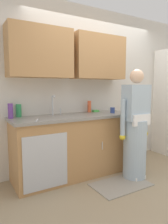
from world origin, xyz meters
The scene contains 13 objects.
ground_plane centered at (0.00, 0.00, 0.00)m, with size 9.00×9.00×0.00m, color #998466.
kitchen_wall_with_uppers centered at (-0.14, 0.99, 1.48)m, with size 4.80×0.44×2.70m.
counter_cabinet centered at (-0.55, 0.70, 0.45)m, with size 1.90×0.62×0.90m.
countertop centered at (-0.55, 0.70, 0.92)m, with size 1.96×0.66×0.04m, color gray.
sink centered at (-0.82, 0.71, 0.93)m, with size 0.50×0.36×0.35m.
person_at_sink centered at (0.16, 0.15, 0.69)m, with size 0.55×0.34×1.62m.
floor_mat centered at (-0.18, 0.05, 0.01)m, with size 0.80×0.50×0.01m, color gray.
bottle_soap centered at (-0.17, 0.92, 1.04)m, with size 0.06×0.06×0.20m, color #E05933.
bottle_dish_liquid centered at (-1.47, 0.85, 1.04)m, with size 0.07×0.07×0.21m, color #66388C.
bottle_water_short centered at (-1.34, 0.94, 1.03)m, with size 0.08×0.08×0.18m, color #2D8C4C.
cup_by_sink centered at (0.11, 0.63, 0.99)m, with size 0.08×0.08×0.09m, color #33478C.
knife_on_counter centered at (-1.22, 0.51, 0.94)m, with size 0.24×0.02×0.01m, color silver.
sponge centered at (-0.04, 0.91, 0.96)m, with size 0.11×0.07×0.03m, color #4CBF4C.
Camera 1 is at (-2.05, -2.09, 1.36)m, focal length 33.53 mm.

